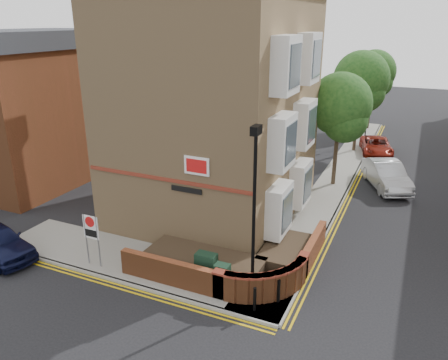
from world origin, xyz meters
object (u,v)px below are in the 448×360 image
(lamppost, at_px, (254,214))
(silver_car_near, at_px, (386,175))
(utility_cabinet_large, at_px, (206,268))
(zone_sign, at_px, (91,231))

(lamppost, bearing_deg, silver_car_near, 76.38)
(utility_cabinet_large, relative_size, zone_sign, 0.55)
(silver_car_near, bearing_deg, zone_sign, -148.52)
(zone_sign, height_order, silver_car_near, zone_sign)
(utility_cabinet_large, bearing_deg, lamppost, -3.01)
(utility_cabinet_large, distance_m, zone_sign, 4.86)
(utility_cabinet_large, bearing_deg, silver_car_near, 69.04)
(lamppost, height_order, silver_car_near, lamppost)
(lamppost, xyz_separation_m, zone_sign, (-6.60, -0.70, -1.70))
(zone_sign, relative_size, silver_car_near, 0.46)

